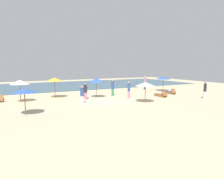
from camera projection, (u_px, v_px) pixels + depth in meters
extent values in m
plane|color=beige|center=(102.00, 101.00, 20.01)|extent=(60.00, 60.00, 0.00)
cube|color=#3D6075|center=(63.00, 86.00, 35.02)|extent=(48.00, 16.00, 0.06)
cylinder|color=brown|center=(163.00, 84.00, 27.71)|extent=(0.05, 0.05, 2.00)
cone|color=#3359B2|center=(163.00, 78.00, 27.60)|extent=(1.95, 1.95, 0.35)
cylinder|color=brown|center=(145.00, 93.00, 19.29)|extent=(0.05, 0.05, 1.94)
cone|color=silver|center=(145.00, 84.00, 19.19)|extent=(1.93, 1.93, 0.37)
cylinder|color=brown|center=(55.00, 88.00, 22.04)|extent=(0.06, 0.06, 2.21)
cone|color=gold|center=(55.00, 79.00, 21.92)|extent=(1.93, 1.93, 0.38)
cylinder|color=brown|center=(20.00, 91.00, 19.48)|extent=(0.06, 0.06, 2.15)
cone|color=silver|center=(20.00, 82.00, 19.36)|extent=(1.84, 1.84, 0.43)
cylinder|color=brown|center=(96.00, 88.00, 22.21)|extent=(0.05, 0.05, 2.15)
cone|color=#3359B2|center=(96.00, 80.00, 22.10)|extent=(1.76, 1.76, 0.48)
cylinder|color=brown|center=(25.00, 102.00, 14.47)|extent=(0.06, 0.06, 1.92)
cone|color=#3359B2|center=(24.00, 90.00, 14.36)|extent=(1.76, 1.76, 0.30)
cube|color=brown|center=(160.00, 95.00, 23.05)|extent=(0.67, 1.53, 0.28)
cube|color=brown|center=(164.00, 94.00, 22.38)|extent=(0.59, 0.48, 0.55)
cube|color=brown|center=(170.00, 93.00, 25.34)|extent=(0.65, 1.52, 0.28)
cube|color=brown|center=(173.00, 91.00, 24.67)|extent=(0.58, 0.47, 0.56)
cube|color=#2D4C8C|center=(170.00, 91.00, 25.32)|extent=(0.54, 1.07, 0.03)
cube|color=brown|center=(0.00, 98.00, 19.37)|extent=(0.63, 0.48, 0.60)
cylinder|color=white|center=(205.00, 95.00, 21.68)|extent=(0.31, 0.31, 0.78)
cylinder|color=#26262D|center=(205.00, 88.00, 21.58)|extent=(0.37, 0.37, 0.81)
sphere|color=brown|center=(205.00, 83.00, 21.52)|extent=(0.22, 0.22, 0.22)
cylinder|color=#D17299|center=(86.00, 96.00, 21.13)|extent=(0.45, 0.45, 0.75)
cylinder|color=#26262D|center=(85.00, 89.00, 21.04)|extent=(0.53, 0.53, 0.78)
sphere|color=#A37556|center=(85.00, 84.00, 20.98)|extent=(0.21, 0.21, 0.21)
cylinder|color=#D17299|center=(129.00, 95.00, 21.84)|extent=(0.34, 0.34, 0.80)
cylinder|color=#2D4C8C|center=(129.00, 87.00, 21.74)|extent=(0.40, 0.40, 0.84)
sphere|color=tan|center=(129.00, 82.00, 21.67)|extent=(0.23, 0.23, 0.23)
cylinder|color=white|center=(82.00, 100.00, 18.88)|extent=(0.31, 0.31, 0.72)
cylinder|color=#2D4C8C|center=(82.00, 92.00, 18.79)|extent=(0.36, 0.36, 0.76)
sphere|color=tan|center=(82.00, 87.00, 18.73)|extent=(0.20, 0.20, 0.20)
cylinder|color=#338C59|center=(113.00, 92.00, 23.47)|extent=(0.38, 0.38, 0.84)
cylinder|color=#2D4C8C|center=(113.00, 85.00, 23.37)|extent=(0.45, 0.45, 0.88)
sphere|color=tan|center=(113.00, 81.00, 23.30)|extent=(0.24, 0.24, 0.24)
cylinder|color=#26262D|center=(145.00, 86.00, 30.02)|extent=(0.38, 0.38, 0.85)
cylinder|color=#D17299|center=(145.00, 81.00, 29.91)|extent=(0.44, 0.44, 0.89)
sphere|color=beige|center=(145.00, 77.00, 29.85)|extent=(0.24, 0.24, 0.24)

